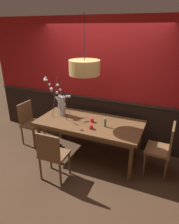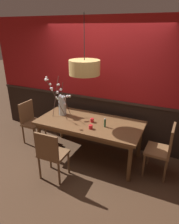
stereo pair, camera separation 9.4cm
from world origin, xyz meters
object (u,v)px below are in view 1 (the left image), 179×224
at_px(pendant_lamp, 84,68).
at_px(candle_holder_nearer_edge, 91,127).
at_px(dining_table, 90,125).
at_px(vase_with_blossoms, 61,104).
at_px(chair_far_side_right, 117,118).
at_px(chair_near_side_left, 52,153).
at_px(candle_holder_nearer_center, 92,120).
at_px(chair_far_side_left, 92,113).
at_px(condiment_bottle, 105,123).
at_px(chair_head_west_end, 30,121).
at_px(chair_head_east_end, 163,147).

bearing_deg(pendant_lamp, candle_holder_nearer_edge, -45.71).
xyz_separation_m(dining_table, vase_with_blossoms, (-0.66, 0.08, 0.31)).
bearing_deg(chair_far_side_right, chair_near_side_left, -108.12).
distance_m(vase_with_blossoms, candle_holder_nearer_center, 0.74).
bearing_deg(pendant_lamp, chair_far_side_left, 104.00).
bearing_deg(pendant_lamp, chair_near_side_left, -103.70).
bearing_deg(candle_holder_nearer_edge, pendant_lamp, 134.29).
height_order(chair_far_side_left, candle_holder_nearer_center, chair_far_side_left).
bearing_deg(candle_holder_nearer_edge, condiment_bottle, 42.05).
bearing_deg(chair_head_west_end, pendant_lamp, -0.58).
xyz_separation_m(chair_head_west_end, chair_far_side_right, (1.73, 0.91, 0.00)).
relative_size(chair_near_side_left, candle_holder_nearer_center, 12.39).
bearing_deg(chair_head_east_end, chair_near_side_left, -151.69).
bearing_deg(chair_head_east_end, chair_far_side_right, 140.60).
xyz_separation_m(chair_near_side_left, chair_head_west_end, (-1.15, 0.87, 0.00)).
relative_size(chair_head_west_end, candle_holder_nearer_center, 12.66).
distance_m(chair_far_side_left, chair_head_east_end, 1.89).
relative_size(chair_far_side_left, candle_holder_nearer_edge, 12.60).
height_order(chair_head_west_end, chair_head_east_end, chair_head_east_end).
bearing_deg(candle_holder_nearer_edge, chair_far_side_right, 82.72).
distance_m(chair_head_west_end, candle_holder_nearer_edge, 1.63).
xyz_separation_m(chair_head_west_end, pendant_lamp, (1.36, -0.01, 1.27)).
relative_size(chair_head_west_end, vase_with_blossoms, 1.21).
relative_size(dining_table, condiment_bottle, 11.93).
xyz_separation_m(chair_head_west_end, candle_holder_nearer_edge, (1.58, -0.25, 0.28)).
xyz_separation_m(chair_far_side_left, chair_far_side_right, (0.60, 0.02, -0.01)).
bearing_deg(chair_near_side_left, candle_holder_nearer_center, 68.84).
distance_m(condiment_bottle, pendant_lamp, 1.04).
bearing_deg(chair_far_side_right, chair_far_side_left, -178.28).
relative_size(chair_head_east_end, chair_far_side_right, 1.04).
xyz_separation_m(chair_far_side_right, candle_holder_nearer_edge, (-0.15, -1.16, 0.28)).
distance_m(chair_head_east_end, candle_holder_nearer_center, 1.34).
distance_m(chair_near_side_left, chair_head_west_end, 1.44).
xyz_separation_m(chair_head_west_end, candle_holder_nearer_center, (1.49, 0.02, 0.28)).
distance_m(chair_head_east_end, candle_holder_nearer_edge, 1.28).
bearing_deg(condiment_bottle, candle_holder_nearer_edge, -137.95).
bearing_deg(vase_with_blossoms, condiment_bottle, -8.95).
relative_size(chair_far_side_right, vase_with_blossoms, 1.20).
bearing_deg(chair_head_west_end, chair_far_side_right, 27.77).
bearing_deg(candle_holder_nearer_edge, candle_holder_nearer_center, 109.34).
xyz_separation_m(candle_holder_nearer_center, condiment_bottle, (0.29, -0.08, 0.04)).
relative_size(vase_with_blossoms, pendant_lamp, 0.78).
height_order(dining_table, chair_far_side_left, chair_far_side_left).
xyz_separation_m(chair_far_side_left, candle_holder_nearer_edge, (0.45, -1.14, 0.27)).
distance_m(dining_table, chair_far_side_left, 0.95).
relative_size(vase_with_blossoms, candle_holder_nearer_edge, 10.17).
bearing_deg(pendant_lamp, dining_table, 16.80).
height_order(chair_near_side_left, pendant_lamp, pendant_lamp).
bearing_deg(chair_head_east_end, candle_holder_nearer_edge, -167.49).
distance_m(candle_holder_nearer_center, candle_holder_nearer_edge, 0.28).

